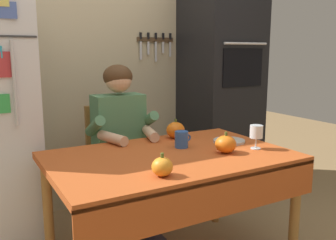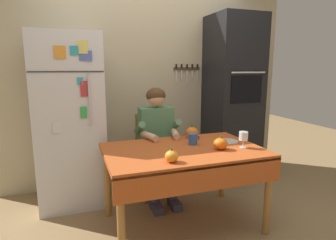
{
  "view_description": "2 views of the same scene",
  "coord_description": "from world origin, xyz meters",
  "px_view_note": "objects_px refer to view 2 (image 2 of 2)",
  "views": [
    {
      "loc": [
        -1.03,
        -1.7,
        1.33
      ],
      "look_at": [
        0.05,
        0.22,
        0.92
      ],
      "focal_mm": 39.01,
      "sensor_mm": 36.0,
      "label": 1
    },
    {
      "loc": [
        -0.93,
        -2.16,
        1.46
      ],
      "look_at": [
        -0.08,
        0.27,
        0.98
      ],
      "focal_mm": 30.08,
      "sensor_mm": 36.0,
      "label": 2
    }
  ],
  "objects_px": {
    "pumpkin_medium": "(172,156)",
    "serving_tray": "(227,141)",
    "chair_behind_person": "(153,150)",
    "wall_oven": "(232,99)",
    "pumpkin_large": "(221,144)",
    "pumpkin_small": "(192,132)",
    "seated_person": "(158,135)",
    "refrigerator": "(70,121)",
    "coffee_mug": "(193,139)",
    "wine_glass": "(243,137)",
    "dining_table": "(184,158)"
  },
  "relations": [
    {
      "from": "refrigerator",
      "to": "seated_person",
      "type": "bearing_deg",
      "value": -17.45
    },
    {
      "from": "refrigerator",
      "to": "pumpkin_medium",
      "type": "relative_size",
      "value": 15.63
    },
    {
      "from": "refrigerator",
      "to": "chair_behind_person",
      "type": "relative_size",
      "value": 1.94
    },
    {
      "from": "pumpkin_large",
      "to": "pumpkin_small",
      "type": "xyz_separation_m",
      "value": [
        -0.07,
        0.47,
        0.0
      ]
    },
    {
      "from": "chair_behind_person",
      "to": "pumpkin_medium",
      "type": "relative_size",
      "value": 8.07
    },
    {
      "from": "chair_behind_person",
      "to": "wall_oven",
      "type": "bearing_deg",
      "value": 6.68
    },
    {
      "from": "wine_glass",
      "to": "serving_tray",
      "type": "bearing_deg",
      "value": 99.6
    },
    {
      "from": "wall_oven",
      "to": "pumpkin_large",
      "type": "bearing_deg",
      "value": -125.81
    },
    {
      "from": "pumpkin_small",
      "to": "pumpkin_medium",
      "type": "bearing_deg",
      "value": -125.32
    },
    {
      "from": "seated_person",
      "to": "serving_tray",
      "type": "bearing_deg",
      "value": -43.68
    },
    {
      "from": "chair_behind_person",
      "to": "seated_person",
      "type": "distance_m",
      "value": 0.29
    },
    {
      "from": "refrigerator",
      "to": "wine_glass",
      "type": "distance_m",
      "value": 1.79
    },
    {
      "from": "pumpkin_medium",
      "to": "serving_tray",
      "type": "relative_size",
      "value": 0.55
    },
    {
      "from": "refrigerator",
      "to": "pumpkin_small",
      "type": "xyz_separation_m",
      "value": [
        1.18,
        -0.53,
        -0.1
      ]
    },
    {
      "from": "wall_oven",
      "to": "wine_glass",
      "type": "xyz_separation_m",
      "value": [
        -0.53,
        -1.06,
        -0.21
      ]
    },
    {
      "from": "pumpkin_small",
      "to": "pumpkin_large",
      "type": "bearing_deg",
      "value": -81.63
    },
    {
      "from": "seated_person",
      "to": "pumpkin_large",
      "type": "relative_size",
      "value": 9.84
    },
    {
      "from": "dining_table",
      "to": "coffee_mug",
      "type": "xyz_separation_m",
      "value": [
        0.14,
        0.12,
        0.14
      ]
    },
    {
      "from": "refrigerator",
      "to": "dining_table",
      "type": "distance_m",
      "value": 1.32
    },
    {
      "from": "wall_oven",
      "to": "pumpkin_small",
      "type": "bearing_deg",
      "value": -145.2
    },
    {
      "from": "pumpkin_large",
      "to": "dining_table",
      "type": "bearing_deg",
      "value": 159.56
    },
    {
      "from": "pumpkin_medium",
      "to": "pumpkin_small",
      "type": "bearing_deg",
      "value": 54.68
    },
    {
      "from": "wine_glass",
      "to": "pumpkin_small",
      "type": "height_order",
      "value": "wine_glass"
    },
    {
      "from": "wine_glass",
      "to": "pumpkin_large",
      "type": "xyz_separation_m",
      "value": [
        -0.22,
        0.02,
        -0.05
      ]
    },
    {
      "from": "pumpkin_medium",
      "to": "pumpkin_small",
      "type": "relative_size",
      "value": 0.85
    },
    {
      "from": "wall_oven",
      "to": "serving_tray",
      "type": "distance_m",
      "value": 1.06
    },
    {
      "from": "coffee_mug",
      "to": "pumpkin_large",
      "type": "bearing_deg",
      "value": -55.04
    },
    {
      "from": "chair_behind_person",
      "to": "coffee_mug",
      "type": "bearing_deg",
      "value": -73.33
    },
    {
      "from": "chair_behind_person",
      "to": "serving_tray",
      "type": "xyz_separation_m",
      "value": [
        0.55,
        -0.71,
        0.24
      ]
    },
    {
      "from": "coffee_mug",
      "to": "serving_tray",
      "type": "height_order",
      "value": "coffee_mug"
    },
    {
      "from": "seated_person",
      "to": "pumpkin_small",
      "type": "distance_m",
      "value": 0.39
    },
    {
      "from": "serving_tray",
      "to": "pumpkin_small",
      "type": "bearing_deg",
      "value": 132.5
    },
    {
      "from": "dining_table",
      "to": "serving_tray",
      "type": "relative_size",
      "value": 6.65
    },
    {
      "from": "wall_oven",
      "to": "serving_tray",
      "type": "bearing_deg",
      "value": -123.85
    },
    {
      "from": "refrigerator",
      "to": "coffee_mug",
      "type": "height_order",
      "value": "refrigerator"
    },
    {
      "from": "wall_oven",
      "to": "pumpkin_medium",
      "type": "bearing_deg",
      "value": -136.38
    },
    {
      "from": "wine_glass",
      "to": "serving_tray",
      "type": "distance_m",
      "value": 0.24
    },
    {
      "from": "wine_glass",
      "to": "pumpkin_small",
      "type": "bearing_deg",
      "value": 120.47
    },
    {
      "from": "pumpkin_medium",
      "to": "dining_table",
      "type": "bearing_deg",
      "value": 52.4
    },
    {
      "from": "coffee_mug",
      "to": "pumpkin_large",
      "type": "relative_size",
      "value": 0.88
    },
    {
      "from": "chair_behind_person",
      "to": "wine_glass",
      "type": "relative_size",
      "value": 6.24
    },
    {
      "from": "dining_table",
      "to": "seated_person",
      "type": "relative_size",
      "value": 1.12
    },
    {
      "from": "wall_oven",
      "to": "dining_table",
      "type": "relative_size",
      "value": 1.5
    },
    {
      "from": "pumpkin_large",
      "to": "pumpkin_medium",
      "type": "distance_m",
      "value": 0.56
    },
    {
      "from": "refrigerator",
      "to": "seated_person",
      "type": "xyz_separation_m",
      "value": [
        0.89,
        -0.28,
        -0.16
      ]
    },
    {
      "from": "coffee_mug",
      "to": "pumpkin_medium",
      "type": "relative_size",
      "value": 0.97
    },
    {
      "from": "coffee_mug",
      "to": "pumpkin_medium",
      "type": "distance_m",
      "value": 0.55
    },
    {
      "from": "pumpkin_medium",
      "to": "pumpkin_small",
      "type": "xyz_separation_m",
      "value": [
        0.46,
        0.65,
        0.01
      ]
    },
    {
      "from": "refrigerator",
      "to": "pumpkin_small",
      "type": "relative_size",
      "value": 13.25
    },
    {
      "from": "coffee_mug",
      "to": "chair_behind_person",
      "type": "bearing_deg",
      "value": 106.67
    }
  ]
}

